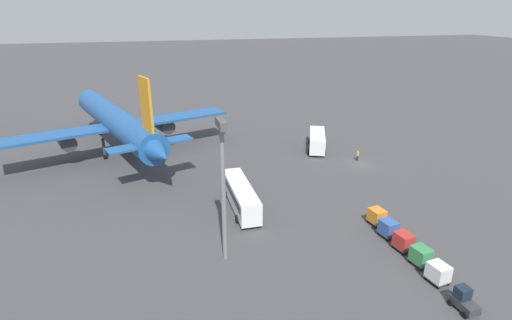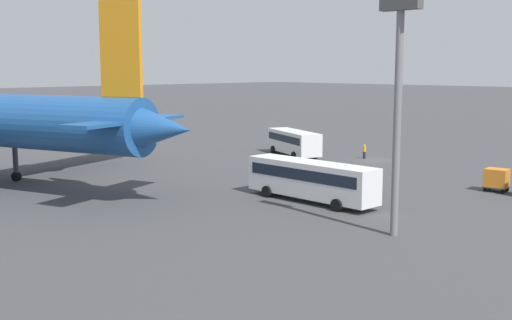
% 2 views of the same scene
% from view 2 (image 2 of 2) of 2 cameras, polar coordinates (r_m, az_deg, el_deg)
% --- Properties ---
extents(ground_plane, '(600.00, 600.00, 0.00)m').
position_cam_2_polar(ground_plane, '(78.09, 10.44, -0.02)').
color(ground_plane, '#424244').
extents(shuttle_bus_near, '(10.42, 6.51, 3.16)m').
position_cam_2_polar(shuttle_bus_near, '(80.35, 3.37, 1.70)').
color(shuttle_bus_near, white).
rests_on(shuttle_bus_near, ground).
extents(shuttle_bus_far, '(12.31, 3.15, 3.34)m').
position_cam_2_polar(shuttle_bus_far, '(52.98, 4.92, -1.60)').
color(shuttle_bus_far, white).
rests_on(shuttle_bus_far, ground).
extents(worker_person, '(0.38, 0.38, 1.74)m').
position_cam_2_polar(worker_person, '(79.17, 9.61, 0.75)').
color(worker_person, '#1E1E2D').
rests_on(worker_person, ground).
extents(cargo_cart_orange, '(2.21, 1.94, 2.06)m').
position_cam_2_polar(cargo_cart_orange, '(61.15, 20.61, -1.54)').
color(cargo_cart_orange, '#38383D').
rests_on(cargo_cart_orange, ground).
extents(light_pole, '(2.80, 0.70, 15.37)m').
position_cam_2_polar(light_pole, '(42.25, 12.53, 6.12)').
color(light_pole, slate).
rests_on(light_pole, ground).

